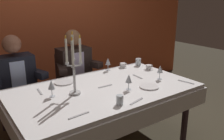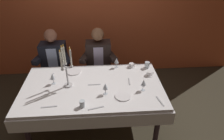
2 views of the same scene
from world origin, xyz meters
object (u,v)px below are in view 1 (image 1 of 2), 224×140
at_px(dining_table, 104,98).
at_px(wine_glass_2, 108,62).
at_px(coffee_cup_0, 123,65).
at_px(seated_diner_1, 74,67).
at_px(wine_glass_1, 51,85).
at_px(dinner_plate_0, 149,86).
at_px(wine_glass_3, 129,79).
at_px(candelabra, 74,67).
at_px(wine_glass_0, 160,69).
at_px(water_tumbler_1, 138,62).
at_px(coffee_cup_1, 149,67).
at_px(dinner_plate_1, 64,82).
at_px(water_tumbler_0, 120,100).
at_px(seated_diner_0, 16,77).

bearing_deg(dining_table, wine_glass_2, 51.56).
height_order(wine_glass_2, coffee_cup_0, wine_glass_2).
bearing_deg(seated_diner_1, wine_glass_1, -128.12).
height_order(dinner_plate_0, wine_glass_3, wine_glass_3).
xyz_separation_m(wine_glass_1, seated_diner_1, (0.63, 0.80, -0.12)).
distance_m(candelabra, wine_glass_0, 1.02).
height_order(wine_glass_2, wine_glass_3, same).
height_order(wine_glass_1, wine_glass_2, same).
height_order(candelabra, coffee_cup_0, candelabra).
relative_size(water_tumbler_1, coffee_cup_1, 0.73).
bearing_deg(wine_glass_2, dinner_plate_1, -171.68).
relative_size(dinner_plate_0, coffee_cup_0, 1.56).
bearing_deg(dinner_plate_1, coffee_cup_1, -8.93).
distance_m(dinner_plate_0, dinner_plate_1, 0.93).
distance_m(dinner_plate_1, wine_glass_0, 1.09).
bearing_deg(wine_glass_3, water_tumbler_1, 42.47).
xyz_separation_m(dining_table, water_tumbler_0, (-0.11, -0.42, 0.16)).
xyz_separation_m(candelabra, water_tumbler_0, (0.21, -0.44, -0.23)).
bearing_deg(wine_glass_3, coffee_cup_1, 30.93).
distance_m(dinner_plate_0, wine_glass_1, 0.99).
relative_size(coffee_cup_1, seated_diner_1, 0.11).
distance_m(wine_glass_2, seated_diner_1, 0.51).
bearing_deg(dinner_plate_0, dining_table, 145.58).
relative_size(wine_glass_1, seated_diner_1, 0.13).
height_order(water_tumbler_1, seated_diner_1, seated_diner_1).
relative_size(dinner_plate_1, wine_glass_1, 1.30).
height_order(wine_glass_2, water_tumbler_0, wine_glass_2).
relative_size(water_tumbler_0, seated_diner_0, 0.07).
bearing_deg(dining_table, water_tumbler_1, 26.55).
relative_size(wine_glass_3, coffee_cup_1, 1.24).
bearing_deg(wine_glass_2, candelabra, -147.26).
distance_m(candelabra, dinner_plate_0, 0.82).
distance_m(wine_glass_1, coffee_cup_1, 1.37).
height_order(wine_glass_1, wine_glass_3, same).
bearing_deg(water_tumbler_0, coffee_cup_1, 33.34).
bearing_deg(wine_glass_3, dinner_plate_0, -18.15).
bearing_deg(candelabra, dining_table, -3.72).
height_order(wine_glass_0, water_tumbler_0, wine_glass_0).
height_order(dinner_plate_1, seated_diner_0, seated_diner_0).
bearing_deg(seated_diner_0, wine_glass_3, -52.26).
height_order(water_tumbler_1, coffee_cup_0, water_tumbler_1).
xyz_separation_m(candelabra, dinner_plate_0, (0.71, -0.29, -0.27)).
bearing_deg(dinner_plate_0, wine_glass_0, 22.84).
bearing_deg(coffee_cup_0, water_tumbler_0, -129.16).
height_order(dining_table, water_tumbler_0, water_tumbler_0).
distance_m(dining_table, water_tumbler_0, 0.46).
distance_m(wine_glass_0, water_tumbler_0, 0.83).
xyz_separation_m(wine_glass_2, water_tumbler_1, (0.48, -0.05, -0.07)).
height_order(dinner_plate_1, wine_glass_0, wine_glass_0).
height_order(dining_table, wine_glass_1, wine_glass_1).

